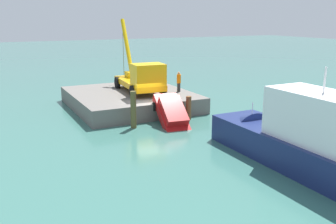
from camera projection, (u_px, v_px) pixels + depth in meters
ground at (150, 118)px, 28.23m from camera, size 200.00×200.00×0.00m
dock at (130, 99)px, 31.73m from camera, size 10.29×9.36×1.26m
crane_truck at (142, 78)px, 30.73m from camera, size 8.74×3.20×5.97m
dock_worker at (179, 82)px, 31.53m from camera, size 0.34×0.34×1.68m
salvaged_car at (173, 116)px, 26.13m from camera, size 4.22×2.38×3.02m
moored_yacht at (286, 144)px, 19.89m from camera, size 14.44×3.20×6.36m
piling_near at (133, 110)px, 25.49m from camera, size 0.39×0.39×2.55m
piling_mid at (189, 108)px, 27.75m from camera, size 0.39×0.39×1.73m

